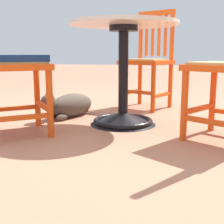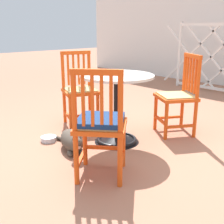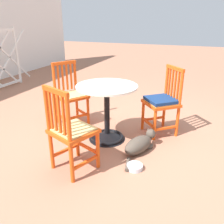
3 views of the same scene
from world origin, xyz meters
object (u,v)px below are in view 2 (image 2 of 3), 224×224
object	(u,v)px
cafe_table	(117,117)
orange_chair_facing_out	(100,125)
orange_chair_at_corner	(178,97)
pet_water_bowl	(49,139)
tabby_cat	(72,141)
orange_chair_tucked_in	(80,91)

from	to	relation	value
cafe_table	orange_chair_facing_out	distance (m)	0.78
orange_chair_facing_out	orange_chair_at_corner	world-z (taller)	same
cafe_table	orange_chair_at_corner	bearing A→B (deg)	68.19
orange_chair_facing_out	pet_water_bowl	distance (m)	1.06
cafe_table	orange_chair_at_corner	world-z (taller)	orange_chair_at_corner
cafe_table	orange_chair_at_corner	distance (m)	0.76
cafe_table	pet_water_bowl	distance (m)	0.79
orange_chair_at_corner	tabby_cat	size ratio (longest dim) A/B	1.24
orange_chair_tucked_in	tabby_cat	xyz separation A→B (m)	(0.61, -0.56, -0.34)
orange_chair_tucked_in	pet_water_bowl	world-z (taller)	orange_chair_tucked_in
orange_chair_tucked_in	pet_water_bowl	size ratio (longest dim) A/B	5.36
orange_chair_facing_out	tabby_cat	xyz separation A→B (m)	(-0.59, 0.13, -0.35)
orange_chair_facing_out	tabby_cat	size ratio (longest dim) A/B	1.24
orange_chair_facing_out	orange_chair_at_corner	size ratio (longest dim) A/B	1.00
orange_chair_tucked_in	pet_water_bowl	xyz separation A→B (m)	(0.23, -0.61, -0.41)
cafe_table	pet_water_bowl	size ratio (longest dim) A/B	4.47
orange_chair_tucked_in	pet_water_bowl	bearing A→B (deg)	-69.19
orange_chair_at_corner	tabby_cat	xyz separation A→B (m)	(-0.42, -1.18, -0.34)
pet_water_bowl	orange_chair_at_corner	bearing A→B (deg)	57.05
cafe_table	orange_chair_facing_out	size ratio (longest dim) A/B	0.83
orange_chair_at_corner	tabby_cat	world-z (taller)	orange_chair_at_corner
orange_chair_facing_out	orange_chair_tucked_in	distance (m)	1.38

